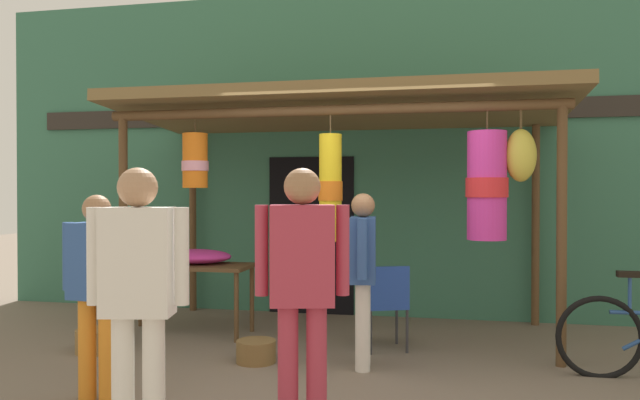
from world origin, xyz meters
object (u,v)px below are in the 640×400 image
shopper_by_bananas (363,266)px  wicker_basket_by_table (256,351)px  passerby_at_right (97,280)px  display_table (186,272)px  vendor_in_orange (138,287)px  folding_chair (386,300)px  customer_foreground (302,279)px  flower_heap_on_table (196,256)px  wicker_basket_spare (95,341)px

shopper_by_bananas → wicker_basket_by_table: bearing=-178.8°
wicker_basket_by_table → passerby_at_right: (-0.84, -1.23, 0.80)m
display_table → vendor_in_orange: (1.07, -3.02, 0.33)m
display_table → folding_chair: folding_chair is taller
display_table → wicker_basket_by_table: size_ratio=4.02×
display_table → wicker_basket_by_table: (1.11, -0.92, -0.58)m
vendor_in_orange → shopper_by_bananas: (1.02, 2.11, -0.10)m
customer_foreground → passerby_at_right: size_ratio=1.11×
wicker_basket_by_table → vendor_in_orange: bearing=-91.0°
display_table → customer_foreground: 3.20m
shopper_by_bananas → vendor_in_orange: bearing=-115.7°
flower_heap_on_table → display_table: bearing=-144.3°
flower_heap_on_table → wicker_basket_by_table: bearing=-44.3°
display_table → vendor_in_orange: vendor_in_orange is taller
display_table → passerby_at_right: (0.27, -2.15, 0.22)m
vendor_in_orange → shopper_by_bananas: bearing=64.3°
wicker_basket_spare → vendor_in_orange: bearing=-52.7°
display_table → passerby_at_right: bearing=-82.8°
folding_chair → wicker_basket_by_table: size_ratio=2.32×
flower_heap_on_table → vendor_in_orange: vendor_in_orange is taller
vendor_in_orange → shopper_by_bananas: size_ratio=1.10×
wicker_basket_spare → passerby_at_right: (0.79, -1.23, 0.78)m
passerby_at_right → wicker_basket_spare: bearing=122.8°
flower_heap_on_table → shopper_by_bananas: 2.22m
flower_heap_on_table → wicker_basket_spare: flower_heap_on_table is taller
folding_chair → shopper_by_bananas: size_ratio=0.54×
customer_foreground → passerby_at_right: (-1.66, 0.37, -0.11)m
shopper_by_bananas → passerby_at_right: size_ratio=1.01×
customer_foreground → passerby_at_right: bearing=167.4°
flower_heap_on_table → shopper_by_bananas: size_ratio=0.53×
flower_heap_on_table → customer_foreground: size_ratio=0.48×
passerby_at_right → shopper_by_bananas: bearing=34.5°
passerby_at_right → flower_heap_on_table: bearing=94.5°
flower_heap_on_table → customer_foreground: bearing=-54.7°
display_table → folding_chair: 2.25m
folding_chair → display_table: bearing=172.9°
wicker_basket_by_table → customer_foreground: 2.02m
wicker_basket_by_table → shopper_by_bananas: (0.98, 0.02, 0.80)m
customer_foreground → passerby_at_right: 1.71m
vendor_in_orange → folding_chair: bearing=67.1°
flower_heap_on_table → shopper_by_bananas: (1.99, -0.97, 0.06)m
wicker_basket_by_table → display_table: bearing=140.2°
folding_chair → passerby_at_right: size_ratio=0.55×
display_table → customer_foreground: bearing=-52.6°
passerby_at_right → display_table: bearing=97.2°
display_table → vendor_in_orange: bearing=-70.4°
flower_heap_on_table → passerby_at_right: (0.18, -2.22, 0.05)m
wicker_basket_spare → passerby_at_right: passerby_at_right is taller
customer_foreground → vendor_in_orange: bearing=-150.3°
wicker_basket_by_table → wicker_basket_spare: size_ratio=0.98×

